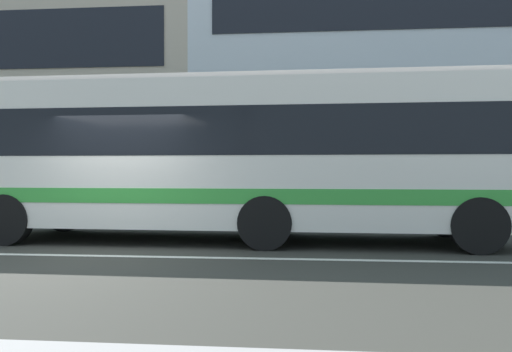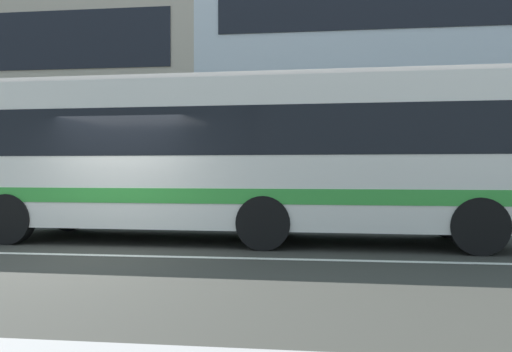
{
  "view_description": "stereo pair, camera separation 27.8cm",
  "coord_description": "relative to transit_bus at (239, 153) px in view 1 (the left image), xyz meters",
  "views": [
    {
      "loc": [
        3.52,
        -8.49,
        1.46
      ],
      "look_at": [
        2.5,
        1.88,
        1.35
      ],
      "focal_mm": 36.24,
      "sensor_mm": 36.0,
      "label": 1
    },
    {
      "loc": [
        3.79,
        -8.46,
        1.46
      ],
      "look_at": [
        2.5,
        1.88,
        1.35
      ],
      "focal_mm": 36.24,
      "sensor_mm": 36.0,
      "label": 2
    }
  ],
  "objects": [
    {
      "name": "ground_plane",
      "position": [
        -2.13,
        -2.12,
        -1.82
      ],
      "size": [
        160.0,
        160.0,
        0.0
      ],
      "primitive_type": "plane",
      "color": "#35352F"
    },
    {
      "name": "lane_centre_line",
      "position": [
        -2.13,
        -2.12,
        -1.82
      ],
      "size": [
        60.0,
        0.16,
        0.01
      ],
      "primitive_type": "cube",
      "color": "silver",
      "rests_on": "ground_plane"
    },
    {
      "name": "hedge_row_far",
      "position": [
        -3.57,
        3.39,
        -1.47
      ],
      "size": [
        23.45,
        1.1,
        0.7
      ],
      "primitive_type": "cube",
      "color": "#194C1D",
      "rests_on": "ground_plane"
    },
    {
      "name": "apartment_block_right",
      "position": [
        8.41,
        12.33,
        4.78
      ],
      "size": [
        22.57,
        9.39,
        13.2
      ],
      "color": "silver",
      "rests_on": "ground_plane"
    },
    {
      "name": "transit_bus",
      "position": [
        0.0,
        0.0,
        0.0
      ],
      "size": [
        10.91,
        2.87,
        3.31
      ],
      "color": "silver",
      "rests_on": "ground_plane"
    }
  ]
}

